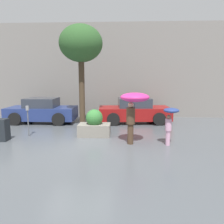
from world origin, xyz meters
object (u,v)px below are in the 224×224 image
object	(u,v)px
person_child	(170,118)
parked_car_near	(134,111)
street_tree	(81,45)
newspaper_box	(2,130)
parking_meter	(28,115)
parked_car_far	(42,111)
planter_box	(94,125)
person_adult	(134,103)

from	to	relation	value
person_child	parked_car_near	size ratio (longest dim) A/B	0.35
street_tree	newspaper_box	world-z (taller)	street_tree
street_tree	parking_meter	bearing A→B (deg)	-140.60
parked_car_far	newspaper_box	bearing A→B (deg)	175.36
planter_box	parked_car_near	xyz separation A→B (m)	(1.91, 3.07, 0.17)
planter_box	person_child	distance (m)	3.31
planter_box	parked_car_far	bearing A→B (deg)	140.02
person_adult	street_tree	xyz separation A→B (m)	(-2.46, 2.66, 2.50)
parked_car_near	newspaper_box	distance (m)	6.88
person_adult	parked_car_far	bearing A→B (deg)	146.59
parked_car_far	parking_meter	bearing A→B (deg)	-171.05
parked_car_near	newspaper_box	size ratio (longest dim) A/B	4.59
person_adult	parked_car_far	xyz separation A→B (m)	(-5.04, 4.00, -0.96)
street_tree	parking_meter	world-z (taller)	street_tree
person_child	newspaper_box	bearing A→B (deg)	-133.93
planter_box	parked_car_far	xyz separation A→B (m)	(-3.39, 2.84, 0.17)
planter_box	person_child	bearing A→B (deg)	-23.34
newspaper_box	person_adult	bearing A→B (deg)	-2.30
parked_car_near	street_tree	xyz separation A→B (m)	(-2.72, -1.57, 3.46)
parked_car_near	parked_car_far	distance (m)	5.31
planter_box	parking_meter	world-z (taller)	parking_meter
person_adult	parking_meter	distance (m)	4.68
person_child	parked_car_far	distance (m)	7.61
planter_box	parking_meter	size ratio (longest dim) A/B	1.03
planter_box	newspaper_box	distance (m)	3.78
person_child	parked_car_far	xyz separation A→B (m)	(-6.38, 4.13, -0.40)
parked_car_far	newspaper_box	world-z (taller)	parked_car_far
person_child	parked_car_near	bearing A→B (deg)	152.97
person_child	street_tree	distance (m)	5.62
planter_box	person_adult	xyz separation A→B (m)	(1.66, -1.16, 1.13)
person_adult	person_child	size ratio (longest dim) A/B	1.38
parking_meter	newspaper_box	bearing A→B (deg)	-136.57
planter_box	street_tree	size ratio (longest dim) A/B	0.27
street_tree	newspaper_box	bearing A→B (deg)	-139.45
street_tree	person_child	bearing A→B (deg)	-36.29
parked_car_far	parking_meter	world-z (taller)	parked_car_far
parked_car_near	newspaper_box	world-z (taller)	parked_car_near
person_adult	person_child	xyz separation A→B (m)	(1.34, -0.13, -0.56)
planter_box	person_adult	bearing A→B (deg)	-35.04
person_child	parking_meter	xyz separation A→B (m)	(-5.88, 1.08, -0.09)
planter_box	parked_car_far	distance (m)	4.42
person_adult	parked_car_far	size ratio (longest dim) A/B	0.52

